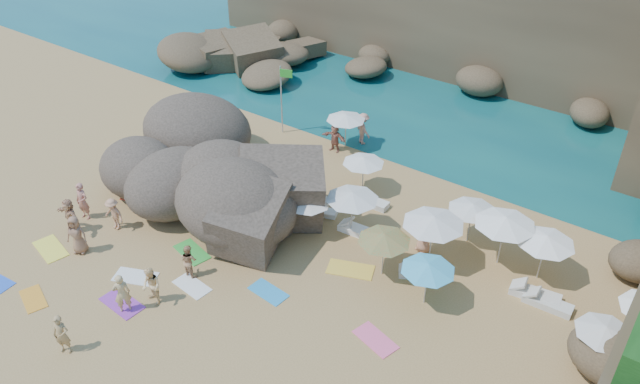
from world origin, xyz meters
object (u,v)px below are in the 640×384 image
Objects in this scene: parasol_0 at (346,117)px; person_stand_5 at (335,138)px; lounger_0 at (319,212)px; rock_outcrop at (229,193)px; person_stand_6 at (122,293)px; person_stand_2 at (363,129)px; parasol_2 at (506,221)px; person_stand_0 at (82,201)px; person_stand_1 at (189,260)px; person_stand_4 at (424,234)px; flag_pole at (283,92)px; person_stand_3 at (311,216)px; parasol_1 at (364,160)px.

parasol_0 reaches higher than person_stand_5.
rock_outcrop is at bearing 174.84° from lounger_0.
lounger_0 is 9.88m from person_stand_6.
lounger_0 is 0.90× the size of person_stand_2.
parasol_2 is at bearing 12.01° from rock_outcrop.
parasol_2 is 15.44m from person_stand_6.
person_stand_0 is (-6.22, -12.58, -0.93)m from parasol_0.
person_stand_6 reaches higher than person_stand_1.
parasol_2 is at bearing 19.82° from person_stand_0.
person_stand_4 is (5.22, 0.43, 0.78)m from lounger_0.
person_stand_2 is (-10.18, 5.38, -1.30)m from parasol_2.
parasol_0 reaches higher than person_stand_1.
person_stand_4 is (13.96, 7.01, -0.03)m from person_stand_0.
parasol_2 reaches higher than parasol_0.
flag_pole is 8.60m from lounger_0.
person_stand_5 is at bearing 161.05° from parasol_2.
person_stand_3 is (2.32, 5.34, 0.07)m from person_stand_1.
parasol_1 is 1.15× the size of person_stand_6.
person_stand_3 is (-7.78, -2.79, -1.39)m from parasol_2.
parasol_1 is at bearing 58.45° from lounger_0.
parasol_2 is 1.55× the size of person_stand_3.
person_stand_4 is (4.79, 1.67, 0.09)m from person_stand_3.
person_stand_0 is (-4.08, -5.40, 0.94)m from rock_outcrop.
person_stand_1 is at bearing -104.81° from parasol_1.
person_stand_4 reaches higher than person_stand_6.
rock_outcrop reaches higher than person_stand_5.
person_stand_0 is 15.12m from person_stand_2.
person_stand_3 reaches higher than person_stand_1.
parasol_0 reaches higher than person_stand_4.
parasol_1 is 4.31m from person_stand_5.
person_stand_0 is 6.96m from person_stand_6.
lounger_0 is 0.88× the size of person_stand_0.
person_stand_1 is 13.51m from person_stand_2.
flag_pole is at bearing 160.20° from parasol_1.
parasol_0 is at bearing 157.49° from parasol_2.
person_stand_0 is 1.03× the size of person_stand_4.
person_stand_6 reaches higher than lounger_0.
rock_outcrop is 6.86m from parasol_1.
lounger_0 is at bearing -169.33° from parasol_2.
lounger_0 is 1.49m from person_stand_3.
parasol_1 is at bearing 39.41° from person_stand_0.
person_stand_0 is 1.24× the size of person_stand_1.
flag_pole is 12.82m from person_stand_1.
person_stand_1 is at bearing -176.33° from person_stand_3.
person_stand_4 is (11.51, -4.89, -1.69)m from flag_pole.
person_stand_4 is at bearing -27.48° from parasol_1.
person_stand_2 is at bearing 20.44° from flag_pole.
parasol_1 is 7.73m from parasol_2.
flag_pole is at bearing 165.46° from parasol_2.
person_stand_1 is at bearing -86.50° from person_stand_5.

